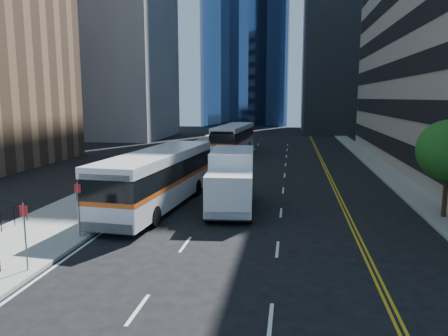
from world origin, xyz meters
name	(u,v)px	position (x,y,z in m)	size (l,w,h in m)	color
ground	(262,266)	(0.00, 0.00, 0.00)	(160.00, 160.00, 0.00)	black
sidewalk_west	(172,163)	(-10.50, 25.00, 0.07)	(5.00, 90.00, 0.15)	gray
sidewalk_east	(380,167)	(9.00, 25.00, 0.07)	(2.00, 90.00, 0.15)	gray
midrise_west	(108,26)	(-28.00, 52.00, 17.50)	(18.00, 18.00, 35.00)	gray
bus_front	(159,177)	(-6.59, 8.25, 1.79)	(3.78, 12.91, 3.28)	silver
bus_rear	(234,138)	(-5.60, 33.96, 1.76)	(3.49, 12.65, 3.22)	white
box_truck	(232,179)	(-2.33, 8.39, 1.76)	(2.92, 7.13, 3.33)	silver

